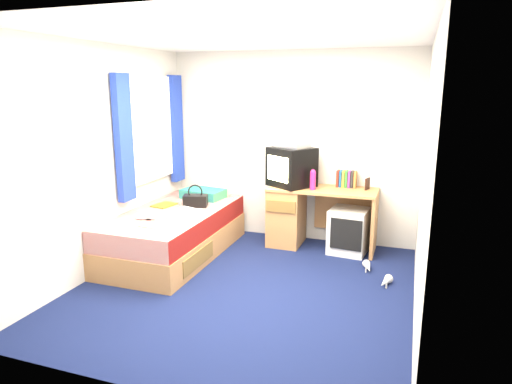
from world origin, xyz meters
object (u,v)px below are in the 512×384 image
(bed, at_px, (175,233))
(desk, at_px, (300,213))
(vcr, at_px, (292,145))
(white_heels, at_px, (376,274))
(pillow, at_px, (203,194))
(remote_control, at_px, (149,218))
(storage_cube, at_px, (349,231))
(picture_frame, at_px, (367,184))
(handbag, at_px, (195,200))
(aerosol_can, at_px, (313,179))
(towel, at_px, (186,215))
(colour_swatch_fan, at_px, (148,227))
(water_bottle, at_px, (146,217))
(magazine, at_px, (164,205))
(crt_tv, at_px, (291,167))
(pink_water_bottle, at_px, (313,181))

(bed, height_order, desk, desk)
(vcr, xyz_separation_m, white_heels, (1.13, -0.77, -1.23))
(pillow, bearing_deg, desk, 7.40)
(remote_control, bearing_deg, storage_cube, 0.29)
(vcr, distance_m, picture_frame, 1.02)
(desk, relative_size, handbag, 4.07)
(vcr, relative_size, aerosol_can, 2.03)
(towel, xyz_separation_m, remote_control, (-0.40, -0.10, -0.04))
(desk, height_order, remote_control, desk)
(storage_cube, distance_m, colour_swatch_fan, 2.35)
(aerosol_can, xyz_separation_m, towel, (-1.15, -1.17, -0.25))
(desk, relative_size, white_heels, 2.28)
(water_bottle, bearing_deg, desk, 41.74)
(towel, distance_m, white_heels, 2.13)
(bed, distance_m, desk, 1.56)
(magazine, distance_m, remote_control, 0.56)
(vcr, relative_size, picture_frame, 2.71)
(aerosol_can, relative_size, colour_swatch_fan, 0.85)
(magazine, xyz_separation_m, remote_control, (0.13, -0.54, 0.00))
(bed, distance_m, vcr, 1.77)
(remote_control, bearing_deg, crt_tv, 14.53)
(pink_water_bottle, bearing_deg, remote_control, -145.53)
(storage_cube, height_order, towel, towel)
(handbag, height_order, remote_control, handbag)
(aerosol_can, bearing_deg, remote_control, -140.67)
(picture_frame, xyz_separation_m, pink_water_bottle, (-0.62, -0.22, 0.04))
(pink_water_bottle, bearing_deg, pillow, -178.37)
(handbag, height_order, towel, handbag)
(picture_frame, xyz_separation_m, towel, (-1.81, -1.21, -0.23))
(crt_tv, bearing_deg, storage_cube, 26.28)
(desk, relative_size, towel, 4.26)
(pink_water_bottle, height_order, towel, pink_water_bottle)
(remote_control, height_order, white_heels, remote_control)
(towel, bearing_deg, colour_swatch_fan, -119.29)
(water_bottle, bearing_deg, aerosol_can, 40.43)
(pink_water_bottle, relative_size, water_bottle, 1.09)
(colour_swatch_fan, bearing_deg, handbag, 85.06)
(desk, height_order, colour_swatch_fan, desk)
(crt_tv, distance_m, colour_swatch_fan, 1.92)
(water_bottle, bearing_deg, magazine, 102.29)
(pillow, height_order, water_bottle, pillow)
(aerosol_can, height_order, colour_swatch_fan, aerosol_can)
(storage_cube, relative_size, picture_frame, 3.85)
(towel, xyz_separation_m, magazine, (-0.52, 0.44, -0.04))
(desk, bearing_deg, white_heels, -37.02)
(storage_cube, xyz_separation_m, remote_control, (-2.03, -1.13, 0.28))
(crt_tv, relative_size, water_bottle, 3.23)
(aerosol_can, bearing_deg, water_bottle, -139.57)
(storage_cube, distance_m, aerosol_can, 0.76)
(bed, relative_size, towel, 6.55)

